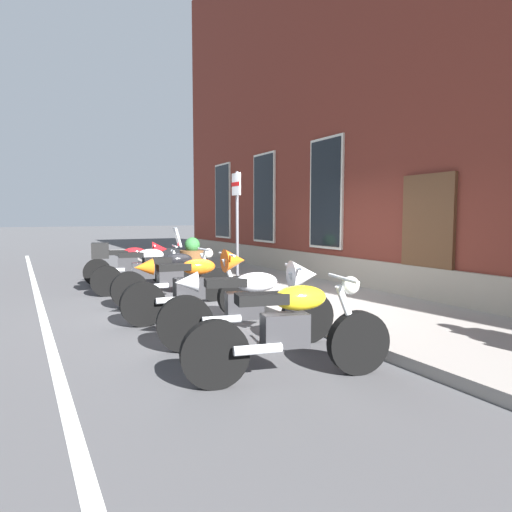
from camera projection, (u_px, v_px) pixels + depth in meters
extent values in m
plane|color=#424244|center=(246.00, 307.00, 8.01)|extent=(140.00, 140.00, 0.00)
cube|color=gray|center=(312.00, 296.00, 8.65)|extent=(26.65, 2.80, 0.13)
cube|color=silver|center=(46.00, 327.00, 6.53)|extent=(26.65, 0.12, 0.01)
cube|color=maroon|center=(471.00, 66.00, 10.17)|extent=(20.65, 5.62, 9.83)
cube|color=gray|center=(368.00, 277.00, 9.25)|extent=(20.65, 0.10, 0.70)
cube|color=silver|center=(223.00, 201.00, 15.62)|extent=(1.22, 0.06, 2.52)
cube|color=black|center=(222.00, 201.00, 15.61)|extent=(1.10, 0.03, 2.40)
cube|color=silver|center=(264.00, 198.00, 13.02)|extent=(1.22, 0.06, 2.52)
cube|color=black|center=(263.00, 198.00, 13.00)|extent=(1.10, 0.03, 2.40)
cube|color=silver|center=(326.00, 193.00, 10.41)|extent=(1.22, 0.06, 2.52)
cube|color=black|center=(325.00, 193.00, 10.40)|extent=(1.10, 0.03, 2.40)
cube|color=brown|center=(427.00, 241.00, 7.88)|extent=(1.10, 0.08, 2.30)
cylinder|color=black|center=(162.00, 270.00, 10.78)|extent=(0.24, 0.63, 0.62)
cylinder|color=black|center=(97.00, 272.00, 10.38)|extent=(0.24, 0.63, 0.62)
cylinder|color=silver|center=(158.00, 260.00, 10.73)|extent=(0.13, 0.31, 0.61)
cube|color=#28282B|center=(128.00, 264.00, 10.55)|extent=(0.30, 0.48, 0.32)
ellipsoid|color=red|center=(134.00, 253.00, 10.57)|extent=(0.36, 0.56, 0.24)
cube|color=black|center=(117.00, 253.00, 10.46)|extent=(0.31, 0.51, 0.10)
cylinder|color=silver|center=(154.00, 245.00, 10.68)|extent=(0.61, 0.16, 0.04)
cylinder|color=silver|center=(114.00, 270.00, 10.36)|extent=(0.18, 0.46, 0.09)
cone|color=red|center=(160.00, 249.00, 10.72)|extent=(0.42, 0.40, 0.36)
cone|color=red|center=(98.00, 252.00, 10.35)|extent=(0.29, 0.30, 0.24)
cylinder|color=black|center=(184.00, 278.00, 9.47)|extent=(0.22, 0.62, 0.61)
cylinder|color=black|center=(106.00, 281.00, 9.01)|extent=(0.22, 0.62, 0.61)
cylinder|color=silver|center=(179.00, 265.00, 9.42)|extent=(0.13, 0.33, 0.67)
cube|color=#28282B|center=(143.00, 271.00, 9.21)|extent=(0.29, 0.47, 0.32)
ellipsoid|color=#B7BABF|center=(151.00, 255.00, 9.23)|extent=(0.35, 0.56, 0.24)
cube|color=black|center=(131.00, 255.00, 9.11)|extent=(0.30, 0.51, 0.10)
cylinder|color=silver|center=(175.00, 246.00, 9.36)|extent=(0.62, 0.14, 0.04)
cylinder|color=silver|center=(128.00, 278.00, 9.02)|extent=(0.17, 0.46, 0.09)
cube|color=#B2BCC6|center=(177.00, 237.00, 9.36)|extent=(0.38, 0.20, 0.40)
cube|color=black|center=(100.00, 251.00, 8.93)|extent=(0.41, 0.38, 0.30)
cylinder|color=black|center=(214.00, 284.00, 8.51)|extent=(0.14, 0.64, 0.64)
cylinder|color=black|center=(129.00, 290.00, 7.84)|extent=(0.14, 0.64, 0.64)
cylinder|color=silver|center=(208.00, 270.00, 8.44)|extent=(0.08, 0.32, 0.66)
cube|color=#28282B|center=(170.00, 277.00, 8.14)|extent=(0.23, 0.45, 0.32)
ellipsoid|color=black|center=(178.00, 260.00, 8.18)|extent=(0.28, 0.53, 0.24)
cube|color=black|center=(157.00, 260.00, 8.01)|extent=(0.23, 0.49, 0.10)
cylinder|color=silver|center=(204.00, 250.00, 8.38)|extent=(0.62, 0.05, 0.04)
cylinder|color=silver|center=(155.00, 286.00, 7.91)|extent=(0.10, 0.45, 0.09)
sphere|color=silver|center=(208.00, 253.00, 8.42)|extent=(0.18, 0.18, 0.18)
cylinder|color=black|center=(238.00, 297.00, 7.16)|extent=(0.15, 0.65, 0.65)
cylinder|color=black|center=(143.00, 304.00, 6.54)|extent=(0.15, 0.65, 0.65)
cylinder|color=silver|center=(232.00, 280.00, 7.10)|extent=(0.08, 0.33, 0.68)
cube|color=#28282B|center=(189.00, 288.00, 6.81)|extent=(0.24, 0.45, 0.32)
ellipsoid|color=orange|center=(198.00, 267.00, 6.85)|extent=(0.28, 0.53, 0.24)
cube|color=black|center=(174.00, 267.00, 6.69)|extent=(0.24, 0.49, 0.10)
cylinder|color=silver|center=(227.00, 254.00, 7.03)|extent=(0.62, 0.06, 0.04)
cylinder|color=silver|center=(171.00, 300.00, 6.59)|extent=(0.11, 0.45, 0.09)
cone|color=orange|center=(235.00, 260.00, 7.09)|extent=(0.38, 0.36, 0.36)
cone|color=orange|center=(144.00, 267.00, 6.50)|extent=(0.25, 0.27, 0.24)
cylinder|color=black|center=(307.00, 316.00, 5.71)|extent=(0.26, 0.67, 0.66)
cylinder|color=black|center=(185.00, 324.00, 5.31)|extent=(0.26, 0.67, 0.66)
cylinder|color=silver|center=(300.00, 297.00, 5.66)|extent=(0.14, 0.32, 0.63)
cube|color=#28282B|center=(244.00, 305.00, 5.48)|extent=(0.31, 0.48, 0.32)
ellipsoid|color=silver|center=(256.00, 282.00, 5.49)|extent=(0.37, 0.56, 0.24)
cube|color=black|center=(225.00, 282.00, 5.40)|extent=(0.32, 0.52, 0.10)
cylinder|color=silver|center=(294.00, 267.00, 5.60)|extent=(0.61, 0.17, 0.04)
cylinder|color=silver|center=(222.00, 320.00, 5.30)|extent=(0.18, 0.46, 0.09)
cone|color=silver|center=(304.00, 275.00, 5.65)|extent=(0.42, 0.41, 0.36)
cone|color=silver|center=(186.00, 282.00, 5.27)|extent=(0.29, 0.31, 0.24)
cylinder|color=black|center=(358.00, 343.00, 4.56)|extent=(0.25, 0.65, 0.64)
cylinder|color=black|center=(215.00, 354.00, 4.17)|extent=(0.25, 0.65, 0.64)
cylinder|color=silver|center=(350.00, 317.00, 4.51)|extent=(0.14, 0.33, 0.66)
cube|color=#28282B|center=(285.00, 330.00, 4.34)|extent=(0.31, 0.48, 0.32)
ellipsoid|color=gold|center=(300.00, 298.00, 4.35)|extent=(0.36, 0.56, 0.24)
cube|color=black|center=(262.00, 299.00, 4.25)|extent=(0.32, 0.52, 0.10)
cylinder|color=silver|center=(343.00, 278.00, 4.45)|extent=(0.61, 0.17, 0.04)
cylinder|color=silver|center=(258.00, 349.00, 4.15)|extent=(0.18, 0.46, 0.09)
sphere|color=silver|center=(350.00, 285.00, 4.48)|extent=(0.18, 0.18, 0.18)
cylinder|color=#4C4C51|center=(237.00, 230.00, 9.22)|extent=(0.06, 0.06, 2.34)
cube|color=white|center=(236.00, 184.00, 9.13)|extent=(0.36, 0.03, 0.44)
cube|color=red|center=(235.00, 184.00, 9.13)|extent=(0.36, 0.01, 0.08)
cylinder|color=brown|center=(192.00, 261.00, 11.96)|extent=(0.66, 0.66, 0.56)
cylinder|color=black|center=(192.00, 261.00, 11.96)|extent=(0.69, 0.69, 0.04)
sphere|color=#28602D|center=(192.00, 245.00, 11.92)|extent=(0.40, 0.40, 0.40)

